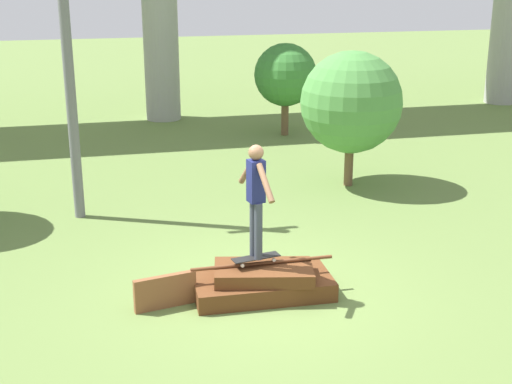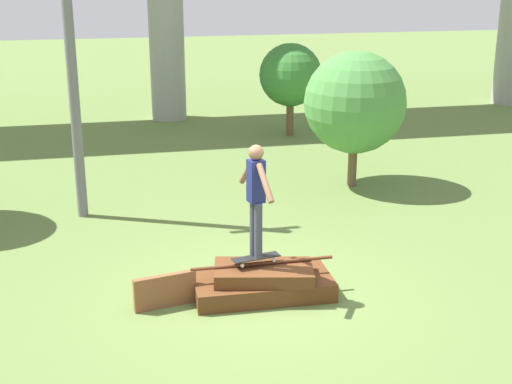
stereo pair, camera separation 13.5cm
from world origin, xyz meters
name	(u,v)px [view 1 (the left image)]	position (x,y,z in m)	size (l,w,h in m)	color
ground_plane	(263,294)	(0.00, 0.00, 0.00)	(80.00, 80.00, 0.00)	olive
scrap_pile	(263,282)	(0.00, -0.02, 0.21)	(2.17, 1.12, 0.54)	#5B3319
scrap_plank_loose	(165,292)	(-1.48, -0.08, 0.25)	(0.93, 0.27, 0.50)	brown
skateboard	(256,258)	(-0.10, -0.01, 0.61)	(0.76, 0.33, 0.09)	black
skater	(256,193)	(-0.10, -0.01, 1.63)	(0.30, 1.13, 1.71)	#383D4C
utility_pole	(67,55)	(-2.67, 4.24, 3.18)	(1.30, 0.20, 6.11)	slate
tree_behind_right	(285,75)	(3.19, 10.09, 1.75)	(1.79, 1.79, 2.65)	brown
tree_mid_back	(351,102)	(3.24, 4.98, 1.89)	(2.24, 2.24, 3.02)	brown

